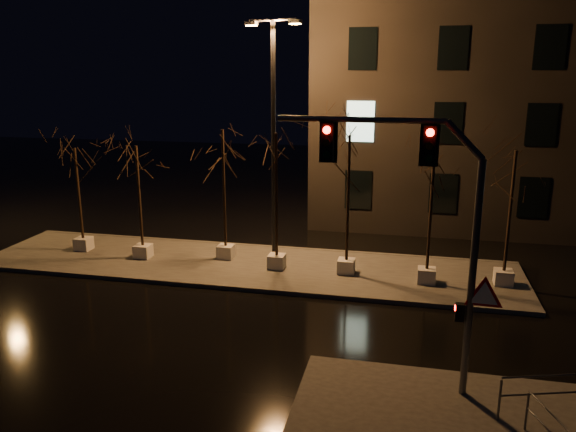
# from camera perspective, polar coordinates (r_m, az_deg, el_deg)

# --- Properties ---
(ground) EXTENTS (90.00, 90.00, 0.00)m
(ground) POSITION_cam_1_polar(r_m,az_deg,el_deg) (18.01, -9.98, -11.41)
(ground) COLOR black
(ground) RESTS_ON ground
(median) EXTENTS (22.00, 5.00, 0.15)m
(median) POSITION_cam_1_polar(r_m,az_deg,el_deg) (23.20, -4.39, -5.00)
(median) COLOR #413F3A
(median) RESTS_ON ground
(sidewalk_corner) EXTENTS (7.00, 5.00, 0.15)m
(sidewalk_corner) POSITION_cam_1_polar(r_m,az_deg,el_deg) (13.82, 15.69, -20.09)
(sidewalk_corner) COLOR #413F3A
(sidewalk_corner) RESTS_ON ground
(building) EXTENTS (25.00, 12.00, 15.00)m
(building) POSITION_cam_1_polar(r_m,az_deg,el_deg) (33.77, 26.07, 12.56)
(building) COLOR black
(building) RESTS_ON ground
(tree_0) EXTENTS (1.80, 1.80, 4.63)m
(tree_0) POSITION_cam_1_polar(r_m,az_deg,el_deg) (25.64, -20.68, 4.27)
(tree_0) COLOR silver
(tree_0) RESTS_ON median
(tree_1) EXTENTS (1.80, 1.80, 4.86)m
(tree_1) POSITION_cam_1_polar(r_m,az_deg,el_deg) (23.75, -15.03, 4.40)
(tree_1) COLOR silver
(tree_1) RESTS_ON median
(tree_2) EXTENTS (1.80, 1.80, 5.54)m
(tree_2) POSITION_cam_1_polar(r_m,az_deg,el_deg) (22.94, -6.61, 5.75)
(tree_2) COLOR silver
(tree_2) RESTS_ON median
(tree_3) EXTENTS (1.80, 1.80, 5.54)m
(tree_3) POSITION_cam_1_polar(r_m,az_deg,el_deg) (21.55, -1.22, 5.29)
(tree_3) COLOR silver
(tree_3) RESTS_ON median
(tree_4) EXTENTS (1.80, 1.80, 5.52)m
(tree_4) POSITION_cam_1_polar(r_m,az_deg,el_deg) (21.12, 6.20, 4.97)
(tree_4) COLOR silver
(tree_4) RESTS_ON median
(tree_5) EXTENTS (1.80, 1.80, 5.44)m
(tree_5) POSITION_cam_1_polar(r_m,az_deg,el_deg) (20.65, 14.53, 4.20)
(tree_5) COLOR silver
(tree_5) RESTS_ON median
(tree_6) EXTENTS (1.80, 1.80, 5.11)m
(tree_6) POSITION_cam_1_polar(r_m,az_deg,el_deg) (21.39, 21.89, 3.28)
(tree_6) COLOR silver
(tree_6) RESTS_ON median
(traffic_signal_mast) EXTENTS (5.44, 0.30, 6.65)m
(traffic_signal_mast) POSITION_cam_1_polar(r_m,az_deg,el_deg) (13.32, 14.05, -0.22)
(traffic_signal_mast) COLOR #505357
(traffic_signal_mast) RESTS_ON sidewalk_corner
(streetlight_main) EXTENTS (2.40, 0.78, 9.65)m
(streetlight_main) POSITION_cam_1_polar(r_m,az_deg,el_deg) (23.27, -1.49, 9.35)
(streetlight_main) COLOR black
(streetlight_main) RESTS_ON median
(guard_rail_a) EXTENTS (2.40, 0.80, 1.09)m
(guard_rail_a) POSITION_cam_1_polar(r_m,az_deg,el_deg) (14.49, 25.33, -15.65)
(guard_rail_a) COLOR #505357
(guard_rail_a) RESTS_ON sidewalk_corner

